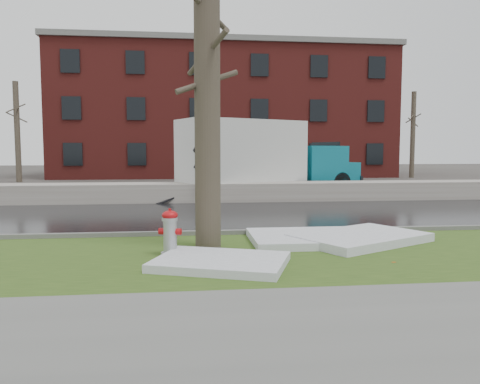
{
  "coord_description": "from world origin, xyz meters",
  "views": [
    {
      "loc": [
        -1.14,
        -9.97,
        2.02
      ],
      "look_at": [
        0.19,
        1.56,
        1.0
      ],
      "focal_mm": 35.0,
      "sensor_mm": 36.0,
      "label": 1
    }
  ],
  "objects": [
    {
      "name": "snow_patch_side",
      "position": [
        2.62,
        -0.26,
        0.13
      ],
      "size": [
        3.32,
        2.91,
        0.18
      ],
      "primitive_type": "cube",
      "rotation": [
        0.0,
        0.0,
        0.49
      ],
      "color": "silver",
      "rests_on": "verge"
    },
    {
      "name": "box_truck",
      "position": [
        2.18,
        10.25,
        1.76
      ],
      "size": [
        9.72,
        5.59,
        3.32
      ],
      "rotation": [
        0.0,
        0.0,
        0.43
      ],
      "color": "black",
      "rests_on": "ground"
    },
    {
      "name": "brick_building",
      "position": [
        2.0,
        30.0,
        5.0
      ],
      "size": [
        26.0,
        12.0,
        10.0
      ],
      "primitive_type": "cube",
      "color": "maroon",
      "rests_on": "ground"
    },
    {
      "name": "bg_tree_left",
      "position": [
        -12.0,
        22.0,
        3.33
      ],
      "size": [
        1.4,
        1.62,
        6.5
      ],
      "color": "brown",
      "rests_on": "ground"
    },
    {
      "name": "worker",
      "position": [
        -0.53,
        8.1,
        1.73
      ],
      "size": [
        0.81,
        0.64,
        1.96
      ],
      "primitive_type": "imported",
      "rotation": [
        0.0,
        0.0,
        3.41
      ],
      "color": "black",
      "rests_on": "snowbank"
    },
    {
      "name": "bg_tree_center",
      "position": [
        -6.0,
        26.0,
        3.33
      ],
      "size": [
        1.4,
        1.62,
        6.5
      ],
      "color": "brown",
      "rests_on": "ground"
    },
    {
      "name": "snow_patch_far",
      "position": [
        -0.56,
        -2.04,
        0.11
      ],
      "size": [
        2.62,
        2.26,
        0.14
      ],
      "primitive_type": "cube",
      "rotation": [
        0.0,
        0.0,
        -0.35
      ],
      "color": "silver",
      "rests_on": "verge"
    },
    {
      "name": "tree",
      "position": [
        -0.7,
        -0.45,
        3.33
      ],
      "size": [
        1.31,
        1.51,
        6.53
      ],
      "rotation": [
        0.0,
        0.0,
        0.01
      ],
      "color": "brown",
      "rests_on": "verge"
    },
    {
      "name": "verge",
      "position": [
        0.0,
        -1.25,
        0.02
      ],
      "size": [
        60.0,
        4.5,
        0.04
      ],
      "primitive_type": "cube",
      "color": "#2C4517",
      "rests_on": "ground"
    },
    {
      "name": "parking_lot",
      "position": [
        0.0,
        13.0,
        0.01
      ],
      "size": [
        60.0,
        9.0,
        0.03
      ],
      "primitive_type": "cube",
      "color": "slate",
      "rests_on": "ground"
    },
    {
      "name": "bg_tree_right",
      "position": [
        16.0,
        24.0,
        3.33
      ],
      "size": [
        1.4,
        1.62,
        6.5
      ],
      "color": "brown",
      "rests_on": "ground"
    },
    {
      "name": "road",
      "position": [
        0.0,
        4.5,
        0.01
      ],
      "size": [
        60.0,
        7.0,
        0.03
      ],
      "primitive_type": "cube",
      "color": "black",
      "rests_on": "ground"
    },
    {
      "name": "sidewalk",
      "position": [
        0.0,
        -5.0,
        0.03
      ],
      "size": [
        60.0,
        3.0,
        0.05
      ],
      "primitive_type": "cube",
      "color": "slate",
      "rests_on": "ground"
    },
    {
      "name": "snow_patch_near",
      "position": [
        1.55,
        -0.1,
        0.12
      ],
      "size": [
        2.62,
        2.02,
        0.16
      ],
      "primitive_type": "cube",
      "rotation": [
        0.0,
        0.0,
        -0.01
      ],
      "color": "silver",
      "rests_on": "verge"
    },
    {
      "name": "fire_hydrant",
      "position": [
        -1.45,
        -1.15,
        0.52
      ],
      "size": [
        0.45,
        0.41,
        0.9
      ],
      "rotation": [
        0.0,
        0.0,
        -0.24
      ],
      "color": "#A2A4AA",
      "rests_on": "verge"
    },
    {
      "name": "curb",
      "position": [
        0.0,
        1.0,
        0.07
      ],
      "size": [
        60.0,
        0.15,
        0.14
      ],
      "primitive_type": "cube",
      "color": "slate",
      "rests_on": "ground"
    },
    {
      "name": "ground",
      "position": [
        0.0,
        0.0,
        0.0
      ],
      "size": [
        120.0,
        120.0,
        0.0
      ],
      "primitive_type": "plane",
      "color": "#47423D",
      "rests_on": "ground"
    },
    {
      "name": "snowbank",
      "position": [
        0.0,
        8.7,
        0.38
      ],
      "size": [
        60.0,
        1.6,
        0.75
      ],
      "primitive_type": "cube",
      "color": "#A9A49B",
      "rests_on": "ground"
    }
  ]
}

